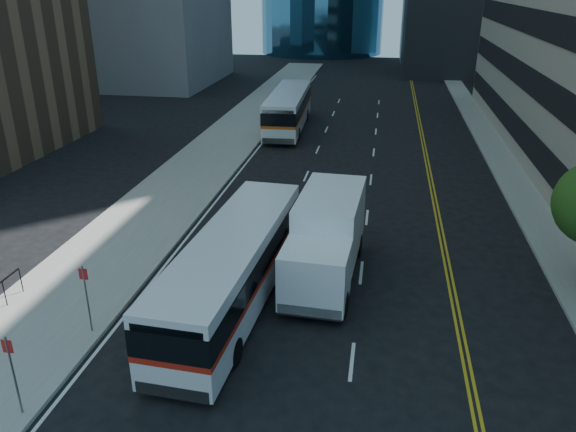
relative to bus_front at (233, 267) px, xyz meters
The scene contains 6 objects.
ground 6.38m from the bus_front, 48.99° to the right, with size 160.00×160.00×0.00m, color black.
sidewalk_west 21.38m from the bus_front, 107.58° to the left, with size 5.00×90.00×0.15m, color gray.
sidewalk_east 24.21m from the bus_front, 57.30° to the left, with size 2.00×90.00×0.15m, color gray.
bus_front is the anchor object (origin of this frame).
bus_rear 27.13m from the bus_front, 95.38° to the left, with size 3.06×11.87×3.04m.
box_truck 4.12m from the bus_front, 40.77° to the left, with size 2.76×7.11×3.35m.
Camera 1 is at (0.96, -12.85, 11.24)m, focal length 35.00 mm.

